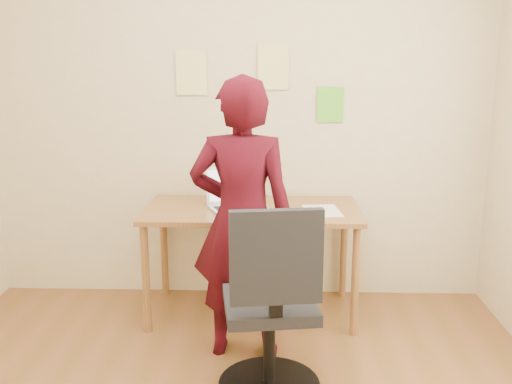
{
  "coord_description": "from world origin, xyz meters",
  "views": [
    {
      "loc": [
        0.25,
        -2.23,
        1.7
      ],
      "look_at": [
        0.15,
        0.95,
        0.95
      ],
      "focal_mm": 40.0,
      "sensor_mm": 36.0,
      "label": 1
    }
  ],
  "objects_px": {
    "office_chair": "(271,316)",
    "person": "(242,220)",
    "desk": "(252,221)",
    "laptop": "(236,200)",
    "phone": "(296,216)"
  },
  "relations": [
    {
      "from": "office_chair",
      "to": "laptop",
      "type": "bearing_deg",
      "value": 95.51
    },
    {
      "from": "phone",
      "to": "person",
      "type": "relative_size",
      "value": 0.08
    },
    {
      "from": "person",
      "to": "phone",
      "type": "bearing_deg",
      "value": -132.56
    },
    {
      "from": "office_chair",
      "to": "person",
      "type": "height_order",
      "value": "person"
    },
    {
      "from": "desk",
      "to": "office_chair",
      "type": "xyz_separation_m",
      "value": [
        0.14,
        -0.98,
        -0.21
      ]
    },
    {
      "from": "phone",
      "to": "office_chair",
      "type": "xyz_separation_m",
      "value": [
        -0.15,
        -0.77,
        -0.3
      ]
    },
    {
      "from": "laptop",
      "to": "person",
      "type": "xyz_separation_m",
      "value": [
        0.07,
        -0.54,
        0.02
      ]
    },
    {
      "from": "phone",
      "to": "laptop",
      "type": "bearing_deg",
      "value": 138.93
    },
    {
      "from": "laptop",
      "to": "desk",
      "type": "bearing_deg",
      "value": -30.2
    },
    {
      "from": "office_chair",
      "to": "desk",
      "type": "bearing_deg",
      "value": 89.69
    },
    {
      "from": "desk",
      "to": "person",
      "type": "distance_m",
      "value": 0.55
    },
    {
      "from": "laptop",
      "to": "office_chair",
      "type": "relative_size",
      "value": 0.43
    },
    {
      "from": "laptop",
      "to": "office_chair",
      "type": "xyz_separation_m",
      "value": [
        0.24,
        -0.99,
        -0.35
      ]
    },
    {
      "from": "desk",
      "to": "person",
      "type": "height_order",
      "value": "person"
    },
    {
      "from": "laptop",
      "to": "person",
      "type": "height_order",
      "value": "person"
    }
  ]
}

